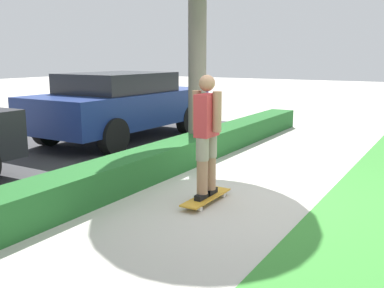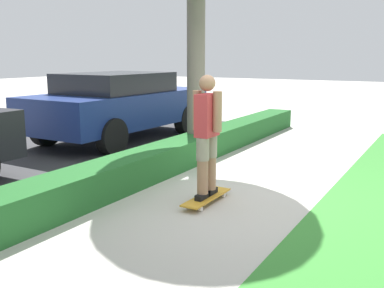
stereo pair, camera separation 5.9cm
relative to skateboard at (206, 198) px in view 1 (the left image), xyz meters
name	(u,v)px [view 1 (the left image)]	position (x,y,z in m)	size (l,w,h in m)	color
ground_plane	(236,198)	(0.37, -0.26, -0.07)	(60.00, 60.00, 0.00)	#BCB7AD
street_asphalt	(24,161)	(0.37, 3.94, -0.07)	(12.75, 5.00, 0.01)	#38383A
hedge_row	(140,167)	(0.37, 1.34, 0.15)	(12.75, 0.60, 0.45)	#236028
skateboard	(206,198)	(0.00, 0.00, 0.00)	(0.95, 0.24, 0.09)	gold
skater_person	(207,133)	(0.00, 0.00, 0.84)	(0.48, 0.40, 1.56)	black
parked_car_middle	(121,104)	(2.97, 3.81, 0.74)	(4.47, 2.06, 1.50)	navy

